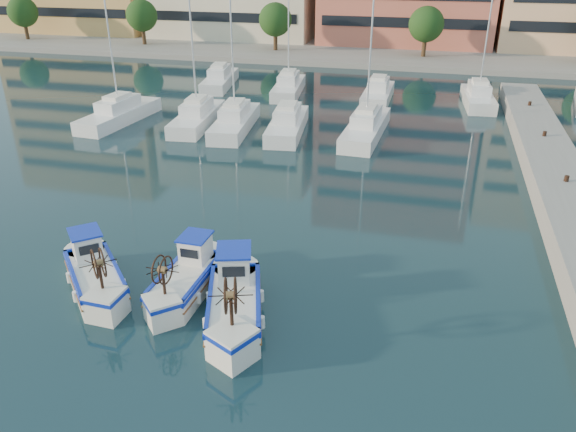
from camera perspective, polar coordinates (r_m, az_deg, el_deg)
The scene contains 5 objects.
ground at distance 20.65m, azimuth -5.16°, elevation -10.25°, with size 300.00×300.00×0.00m, color #18313E.
yacht_marina at distance 46.14m, azimuth 2.53°, elevation 11.07°, with size 38.69×22.21×11.50m.
fishing_boat_a at distance 23.00m, azimuth -19.07°, elevation -5.49°, with size 4.00×4.12×2.64m.
fishing_boat_b at distance 21.91m, azimuth -10.24°, elevation -6.09°, with size 1.71×4.08×2.53m.
fishing_boat_c at distance 20.19m, azimuth -5.47°, elevation -8.48°, with size 3.13×4.71×2.85m.
Camera 1 is at (6.07, -15.64, 12.04)m, focal length 35.00 mm.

